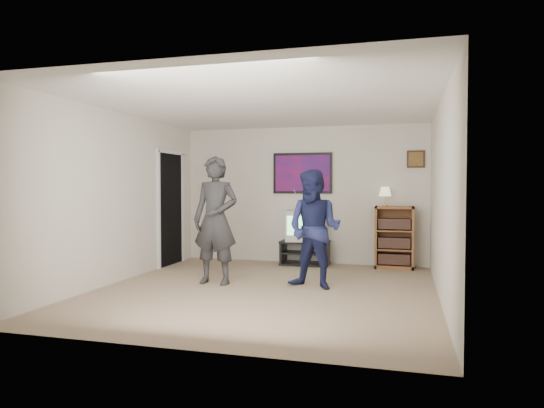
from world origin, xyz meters
The scene contains 13 objects.
room_shell centered at (0.00, 0.35, 1.25)m, with size 4.51×5.00×2.51m.
media_stand centered at (0.10, 2.23, 0.22)m, with size 0.87×0.49×0.43m.
crt_television centered at (0.09, 2.23, 0.71)m, with size 0.65×0.55×0.55m, color #B1B1AB, non-canonical shape.
bookshelf centered at (1.66, 2.28, 0.53)m, with size 0.65×0.37×1.07m, color brown, non-canonical shape.
table_lamp centered at (1.49, 2.27, 1.23)m, with size 0.21×0.21×0.33m, color #F4E6B9, non-canonical shape.
person_tall centered at (-0.81, 0.23, 0.92)m, with size 0.67×0.44×1.85m, color #272729.
person_short centered at (0.62, 0.30, 0.82)m, with size 0.80×0.62×1.64m, color #1A2049.
controller_left centered at (-0.81, 0.47, 1.11)m, with size 0.04×0.12×0.04m, color white.
controller_right centered at (0.64, 0.54, 1.15)m, with size 0.03×0.11×0.03m, color white.
poster centered at (0.00, 2.48, 1.65)m, with size 1.10×0.03×0.75m, color black.
air_vent centered at (-0.55, 2.48, 1.95)m, with size 0.28×0.02×0.14m, color white.
small_picture centered at (2.00, 2.48, 1.88)m, with size 0.30×0.03×0.30m, color #331810.
doorway centered at (-2.23, 1.60, 1.00)m, with size 0.03×0.85×2.00m, color black.
Camera 1 is at (1.82, -6.27, 1.41)m, focal length 32.00 mm.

